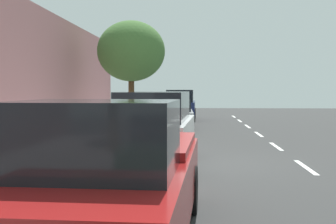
{
  "coord_description": "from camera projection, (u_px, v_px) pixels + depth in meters",
  "views": [
    {
      "loc": [
        0.03,
        12.22,
        2.08
      ],
      "look_at": [
        0.99,
        -4.41,
        1.19
      ],
      "focal_mm": 47.3,
      "sensor_mm": 36.0,
      "label": 1
    }
  ],
  "objects": [
    {
      "name": "cyclist_with_backpack",
      "position": [
        149.0,
        114.0,
        18.06
      ],
      "size": [
        0.47,
        0.61,
        1.71
      ],
      "color": "#C6B284",
      "rests_on": "ground"
    },
    {
      "name": "lane_stripe_centre",
      "position": [
        306.0,
        167.0,
        11.68
      ],
      "size": [
        0.14,
        44.2,
        0.01
      ],
      "color": "white",
      "rests_on": "ground"
    },
    {
      "name": "curb_edge",
      "position": [
        121.0,
        160.0,
        12.4
      ],
      "size": [
        0.16,
        43.32,
        0.15
      ],
      "primitive_type": "cube",
      "color": "gray",
      "rests_on": "ground"
    },
    {
      "name": "parked_pickup_red_far",
      "position": [
        114.0,
        180.0,
        5.7
      ],
      "size": [
        2.21,
        5.39,
        1.95
      ],
      "color": "maroon",
      "rests_on": "ground"
    },
    {
      "name": "parked_suv_dark_blue_nearest",
      "position": [
        180.0,
        105.0,
        28.93
      ],
      "size": [
        2.01,
        4.72,
        1.99
      ],
      "color": "navy",
      "rests_on": "ground"
    },
    {
      "name": "lane_stripe_bike_edge",
      "position": [
        173.0,
        163.0,
        12.32
      ],
      "size": [
        0.12,
        43.32,
        0.01
      ],
      "primitive_type": "cube",
      "color": "white",
      "rests_on": "ground"
    },
    {
      "name": "bicycle_at_curb",
      "position": [
        154.0,
        131.0,
        17.63
      ],
      "size": [
        1.7,
        0.59,
        0.77
      ],
      "color": "black",
      "rests_on": "ground"
    },
    {
      "name": "ground",
      "position": [
        194.0,
        163.0,
        12.29
      ],
      "size": [
        69.32,
        69.32,
        0.0
      ],
      "primitive_type": "plane",
      "color": "#333333"
    },
    {
      "name": "sidewalk",
      "position": [
        43.0,
        159.0,
        12.53
      ],
      "size": [
        4.28,
        43.32,
        0.15
      ],
      "primitive_type": "cube",
      "color": "#9A9596",
      "rests_on": "ground"
    },
    {
      "name": "parked_sedan_silver_second",
      "position": [
        176.0,
        114.0,
        22.93
      ],
      "size": [
        1.94,
        4.45,
        1.52
      ],
      "color": "#B7BABF",
      "rests_on": "ground"
    },
    {
      "name": "street_tree_near_cyclist",
      "position": [
        131.0,
        51.0,
        23.55
      ],
      "size": [
        3.61,
        3.61,
        5.53
      ],
      "color": "#50371F",
      "rests_on": "sidewalk"
    },
    {
      "name": "parked_suv_white_mid",
      "position": [
        155.0,
        127.0,
        11.99
      ],
      "size": [
        2.16,
        4.79,
        1.99
      ],
      "color": "white",
      "rests_on": "ground"
    }
  ]
}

